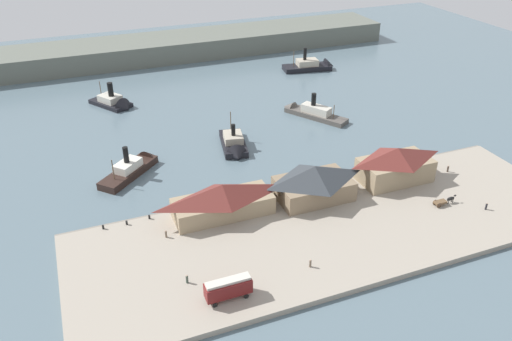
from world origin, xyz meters
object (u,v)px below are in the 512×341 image
mooring_post_center_east (149,217)px  ferry_departing_north (115,103)px  ferry_shed_west_terminal (314,182)px  ferry_outer_harbor (313,66)px  pedestrian_near_cart (310,263)px  ferry_shed_central_terminal (223,199)px  street_tram (228,287)px  pedestrian_near_west_shed (486,206)px  ferry_mid_harbor (309,112)px  ferry_near_quay (234,145)px  pedestrian_walking_east (187,279)px  pedestrian_by_tram (448,169)px  pedestrian_near_east_shed (166,234)px  ferry_shed_east_terminal (396,164)px  mooring_post_west (103,227)px  horse_cart (444,201)px  ferry_moored_east (134,167)px  mooring_post_east (127,223)px  mooring_post_center_west (425,159)px

mooring_post_center_east → ferry_departing_north: bearing=87.8°
ferry_shed_west_terminal → ferry_outer_harbor: (42.93, 83.51, -3.86)m
pedestrian_near_cart → ferry_departing_north: (-22.35, 95.32, -0.71)m
ferry_shed_central_terminal → street_tram: size_ratio=2.66×
pedestrian_near_cart → ferry_shed_west_terminal: bearing=61.5°
street_tram → pedestrian_near_west_shed: size_ratio=4.76×
street_tram → ferry_mid_harbor: ferry_mid_harbor is taller
ferry_shed_central_terminal → ferry_near_quay: size_ratio=1.25×
pedestrian_walking_east → pedestrian_by_tram: size_ratio=1.02×
pedestrian_near_east_shed → mooring_post_center_east: pedestrian_near_east_shed is taller
ferry_shed_central_terminal → pedestrian_near_cart: 24.71m
ferry_shed_east_terminal → pedestrian_near_west_shed: (11.43, -18.33, -3.58)m
pedestrian_near_west_shed → mooring_post_west: bearing=163.4°
ferry_departing_north → horse_cart: bearing=-55.6°
pedestrian_near_west_shed → ferry_outer_harbor: (9.86, 102.04, -0.56)m
ferry_shed_central_terminal → ferry_near_quay: (13.12, 29.83, -3.64)m
ferry_shed_east_terminal → horse_cart: bearing=-72.6°
ferry_mid_harbor → ferry_departing_north: ferry_departing_north is taller
street_tram → pedestrian_walking_east: (-5.67, 6.37, -1.58)m
street_tram → ferry_departing_north: size_ratio=0.50×
pedestrian_near_west_shed → mooring_post_center_east: pedestrian_near_west_shed is taller
mooring_post_west → mooring_post_center_east: bearing=0.5°
ferry_moored_east → pedestrian_near_west_shed: bearing=-34.5°
mooring_post_east → mooring_post_west: size_ratio=1.00×
ferry_departing_north → ferry_near_quay: bearing=-59.0°
ferry_shed_central_terminal → ferry_outer_harbor: bearing=52.1°
mooring_post_east → mooring_post_center_east: 4.87m
ferry_shed_central_terminal → mooring_post_east: size_ratio=24.22×
pedestrian_by_tram → ferry_shed_west_terminal: bearing=177.0°
street_tram → ferry_outer_harbor: ferry_outer_harbor is taller
pedestrian_by_tram → ferry_mid_harbor: size_ratio=0.08×
ferry_shed_central_terminal → mooring_post_center_west: size_ratio=24.22×
pedestrian_walking_east → mooring_post_east: 23.22m
pedestrian_near_cart → mooring_post_center_east: (-24.94, 26.68, -0.34)m
street_tram → pedestrian_near_cart: (16.92, 2.11, -1.60)m
pedestrian_walking_east → mooring_post_east: size_ratio=1.99×
pedestrian_by_tram → mooring_post_center_east: (-72.98, 7.18, -0.35)m
pedestrian_near_west_shed → pedestrian_near_cart: (-44.67, -2.89, 0.01)m
street_tram → mooring_post_center_east: size_ratio=9.10×
pedestrian_by_tram → mooring_post_east: bearing=175.0°
mooring_post_east → ferry_departing_north: ferry_departing_north is taller
pedestrian_walking_east → ferry_mid_harbor: 82.80m
pedestrian_by_tram → street_tram: bearing=-161.6°
ferry_shed_east_terminal → pedestrian_near_cart: bearing=-147.5°
ferry_shed_east_terminal → ferry_outer_harbor: size_ratio=0.84×
pedestrian_walking_east → mooring_post_center_east: 22.55m
pedestrian_walking_east → ferry_departing_north: size_ratio=0.11×
pedestrian_by_tram → mooring_post_center_west: (-1.57, 6.94, -0.35)m
ferry_shed_west_terminal → pedestrian_by_tram: ferry_shed_west_terminal is taller
street_tram → horse_cart: size_ratio=1.44×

